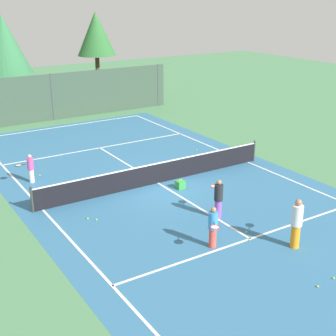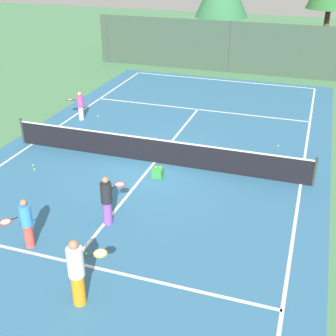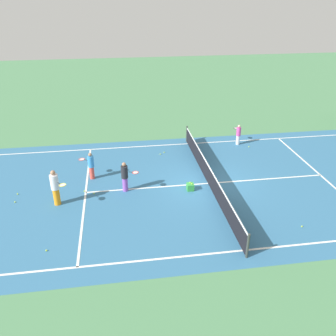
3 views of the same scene
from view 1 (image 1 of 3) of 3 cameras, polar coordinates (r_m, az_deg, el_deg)
name	(u,v)px [view 1 (image 1 of 3)]	position (r m, az deg, el deg)	size (l,w,h in m)	color
ground_plane	(158,183)	(22.31, -1.21, -1.81)	(80.00, 80.00, 0.00)	#4C8456
court_surface	(158,183)	(22.31, -1.21, -1.80)	(13.00, 25.00, 0.01)	teal
tennis_net	(158,173)	(22.13, -1.22, -0.58)	(11.90, 0.10, 1.10)	#333833
perimeter_fence	(52,97)	(34.15, -13.63, 8.17)	(18.00, 0.12, 3.20)	#384C3D
tree_0	(96,34)	(40.04, -8.57, 15.46)	(3.06, 3.06, 7.00)	brown
tree_1	(4,45)	(37.65, -18.93, 13.70)	(3.78, 3.78, 6.93)	brown
player_0	(30,168)	(23.05, -16.07, 0.00)	(0.86, 0.33, 1.37)	silver
player_1	(296,223)	(17.05, 15.04, -6.31)	(0.84, 0.85, 1.81)	orange
player_2	(218,198)	(18.74, 6.01, -3.60)	(0.58, 0.92, 1.60)	purple
player_3	(213,227)	(16.60, 5.38, -6.97)	(0.68, 0.87, 1.52)	#E54C3F
ball_crate	(180,185)	(21.65, 1.48, -1.99)	(0.36, 0.35, 0.43)	green
tennis_ball_0	(318,286)	(15.48, 17.40, -13.30)	(0.07, 0.07, 0.07)	#CCE533
tennis_ball_2	(249,240)	(17.53, 9.64, -8.41)	(0.07, 0.07, 0.07)	#CCE533
tennis_ball_3	(40,175)	(23.96, -15.02, -0.86)	(0.07, 0.07, 0.07)	#CCE533
tennis_ball_5	(196,150)	(26.98, 3.40, 2.16)	(0.07, 0.07, 0.07)	#CCE533
tennis_ball_6	(334,278)	(16.03, 19.12, -12.26)	(0.07, 0.07, 0.07)	#CCE533
tennis_ball_7	(88,218)	(19.08, -9.53, -5.94)	(0.07, 0.07, 0.07)	#CCE533
tennis_ball_8	(96,220)	(18.94, -8.53, -6.09)	(0.07, 0.07, 0.07)	#CCE533
tennis_ball_9	(246,232)	(18.03, 9.29, -7.55)	(0.07, 0.07, 0.07)	#CCE533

